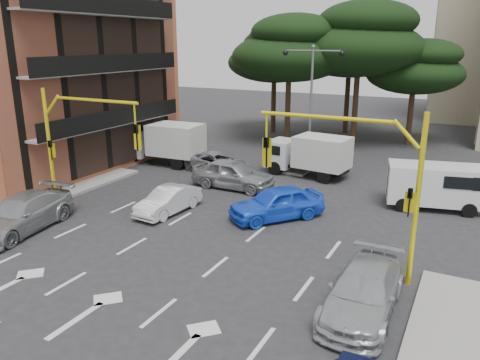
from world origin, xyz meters
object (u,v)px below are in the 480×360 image
(signal_mast_right, at_px, (364,170))
(car_silver_cross_a, at_px, (218,163))
(car_silver_cross_b, at_px, (233,174))
(van_white, at_px, (435,186))
(box_truck_a, at_px, (163,144))
(car_silver_parked, at_px, (363,292))
(box_truck_b, at_px, (308,156))
(car_white_hatch, at_px, (168,201))
(car_blue_compact, at_px, (277,203))
(street_lamp_center, at_px, (312,84))
(car_silver_wagon, at_px, (21,214))
(signal_mast_left, at_px, (74,135))

(signal_mast_right, xyz_separation_m, car_silver_cross_a, (-11.34, 9.51, -3.25))
(car_silver_cross_b, bearing_deg, car_silver_cross_a, 44.91)
(van_white, xyz_separation_m, box_truck_a, (-17.50, 1.06, 0.27))
(car_silver_parked, xyz_separation_m, box_truck_b, (-6.76, 13.95, 0.58))
(car_white_hatch, bearing_deg, car_silver_parked, -18.43)
(van_white, bearing_deg, car_blue_compact, -65.04)
(street_lamp_center, xyz_separation_m, box_truck_b, (0.84, -2.58, -4.13))
(street_lamp_center, height_order, car_silver_parked, street_lamp_center)
(car_silver_parked, distance_m, box_truck_b, 15.51)
(van_white, height_order, box_truck_a, box_truck_a)
(car_silver_cross_a, relative_size, box_truck_b, 0.87)
(car_silver_wagon, relative_size, car_silver_cross_a, 1.18)
(signal_mast_left, height_order, car_silver_cross_b, signal_mast_left)
(car_white_hatch, bearing_deg, car_silver_cross_a, 106.05)
(signal_mast_right, xyz_separation_m, car_silver_cross_b, (-8.89, 7.01, -3.06))
(signal_mast_right, relative_size, signal_mast_left, 1.00)
(signal_mast_right, height_order, van_white, signal_mast_right)
(street_lamp_center, height_order, car_blue_compact, street_lamp_center)
(signal_mast_right, xyz_separation_m, car_white_hatch, (-9.78, 1.94, -3.25))
(signal_mast_left, xyz_separation_m, car_silver_parked, (14.40, -2.51, -3.17))
(car_silver_parked, height_order, van_white, van_white)
(car_white_hatch, height_order, box_truck_b, box_truck_b)
(car_silver_cross_a, xyz_separation_m, box_truck_a, (-4.46, 0.24, 0.77))
(signal_mast_right, xyz_separation_m, street_lamp_center, (-6.80, 14.01, 1.54))
(car_silver_cross_a, height_order, box_truck_b, box_truck_b)
(car_silver_wagon, xyz_separation_m, car_silver_cross_a, (2.92, 12.42, -0.15))
(car_silver_cross_b, height_order, box_truck_b, box_truck_b)
(signal_mast_left, height_order, car_silver_parked, signal_mast_left)
(car_silver_cross_b, height_order, box_truck_a, box_truck_a)
(car_silver_parked, bearing_deg, car_silver_cross_a, 134.52)
(box_truck_a, relative_size, box_truck_b, 1.09)
(signal_mast_left, height_order, car_silver_cross_a, signal_mast_left)
(car_silver_wagon, bearing_deg, car_silver_cross_b, 52.55)
(street_lamp_center, height_order, car_white_hatch, street_lamp_center)
(signal_mast_right, xyz_separation_m, car_silver_wagon, (-14.26, -2.91, -3.10))
(box_truck_b, bearing_deg, box_truck_a, 106.48)
(car_blue_compact, height_order, car_silver_cross_b, car_silver_cross_b)
(car_white_hatch, bearing_deg, street_lamp_center, 80.56)
(car_blue_compact, xyz_separation_m, car_silver_wagon, (-9.50, -6.58, 0.00))
(car_blue_compact, relative_size, car_silver_cross_a, 1.00)
(signal_mast_left, bearing_deg, car_silver_cross_a, 76.58)
(car_silver_wagon, distance_m, box_truck_b, 16.57)
(car_silver_cross_b, xyz_separation_m, box_truck_a, (-6.91, 2.74, 0.59))
(signal_mast_right, xyz_separation_m, signal_mast_left, (-13.61, 0.00, 0.00))
(car_silver_parked, bearing_deg, car_white_hatch, 156.41)
(street_lamp_center, bearing_deg, van_white, -32.02)
(box_truck_a, bearing_deg, van_white, -96.94)
(street_lamp_center, bearing_deg, car_blue_compact, -78.80)
(car_white_hatch, bearing_deg, van_white, 34.88)
(street_lamp_center, distance_m, box_truck_b, 4.94)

